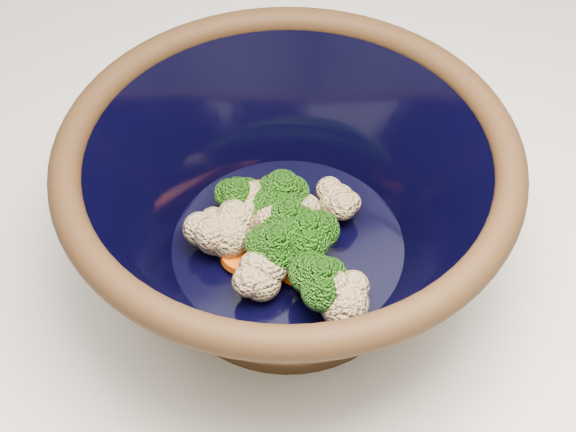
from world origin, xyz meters
TOP-DOWN VIEW (x-y plane):
  - mixing_bowl at (-0.11, 0.02)m, footprint 0.32×0.32m
  - vegetable_pile at (-0.12, 0.01)m, footprint 0.12×0.16m

SIDE VIEW (x-z plane):
  - vegetable_pile at x=-0.12m, z-range 0.93..0.98m
  - mixing_bowl at x=-0.11m, z-range 0.91..1.04m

